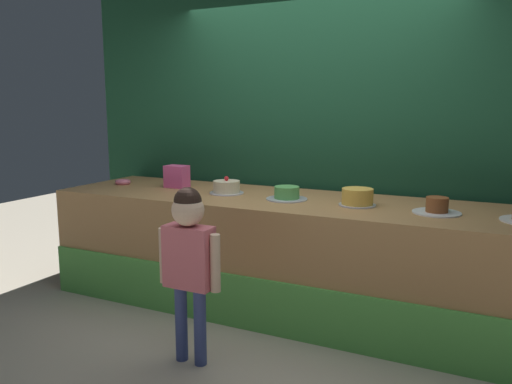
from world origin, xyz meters
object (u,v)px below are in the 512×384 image
object	(u,v)px
cake_far_left	(227,187)
cake_left	(287,194)
pink_box	(177,176)
donut	(123,182)
cake_center	(357,197)
cake_right	(437,207)
child_figure	(189,251)

from	to	relation	value
cake_far_left	cake_left	distance (m)	0.56
pink_box	donut	xyz separation A→B (m)	(-0.55, -0.07, -0.08)
donut	cake_center	xyz separation A→B (m)	(2.22, -0.05, 0.04)
cake_center	cake_far_left	bearing A→B (deg)	178.31
pink_box	cake_right	size ratio (longest dim) A/B	0.61
donut	cake_left	distance (m)	1.66
pink_box	donut	world-z (taller)	pink_box
cake_left	child_figure	bearing A→B (deg)	-101.82
pink_box	donut	distance (m)	0.56
cake_far_left	cake_center	size ratio (longest dim) A/B	1.06
child_figure	cake_left	xyz separation A→B (m)	(0.22, 1.05, 0.21)
cake_far_left	child_figure	bearing A→B (deg)	-72.84
cake_center	cake_right	world-z (taller)	cake_center
cake_left	pink_box	bearing A→B (deg)	173.64
cake_left	cake_far_left	bearing A→B (deg)	176.33
child_figure	cake_far_left	bearing A→B (deg)	107.16
donut	cake_far_left	world-z (taller)	cake_far_left
donut	cake_far_left	size ratio (longest dim) A/B	0.50
cake_far_left	cake_center	bearing A→B (deg)	-1.69
donut	cake_far_left	bearing A→B (deg)	-0.89
child_figure	donut	bearing A→B (deg)	142.65
cake_left	cake_right	distance (m)	1.11
cake_left	cake_center	world-z (taller)	cake_center
child_figure	cake_right	distance (m)	1.69
cake_right	child_figure	bearing A→B (deg)	-142.43
child_figure	cake_left	size ratio (longest dim) A/B	3.54
cake_center	cake_right	bearing A→B (deg)	-3.10
pink_box	cake_center	size ratio (longest dim) A/B	0.72
donut	cake_far_left	distance (m)	1.11
donut	cake_center	bearing A→B (deg)	-1.29
donut	cake_center	world-z (taller)	cake_center
child_figure	pink_box	size ratio (longest dim) A/B	5.79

